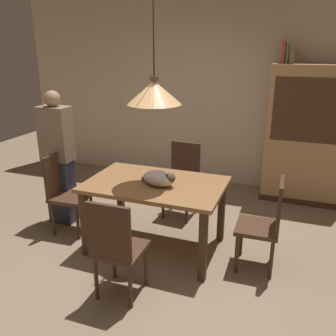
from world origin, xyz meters
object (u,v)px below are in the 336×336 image
at_px(hutch_bookcase, 309,138).
at_px(book_red_tall, 284,52).
at_px(chair_right_side, 266,221).
at_px(book_green_slim, 288,53).
at_px(chair_near_front, 116,246).
at_px(dining_table, 155,192).
at_px(cat_sleeping, 160,178).
at_px(person_standing, 58,159).
at_px(book_brown_thick, 293,55).
at_px(chair_left_side, 64,190).
at_px(chair_far_back, 182,176).
at_px(pendant_lamp, 154,92).

distance_m(hutch_bookcase, book_red_tall, 1.18).
bearing_deg(chair_right_side, book_green_slim, 91.70).
xyz_separation_m(chair_near_front, book_red_tall, (1.02, 2.77, 1.48)).
relative_size(chair_right_side, book_red_tall, 3.32).
bearing_deg(chair_right_side, hutch_bookcase, 80.23).
xyz_separation_m(hutch_bookcase, book_green_slim, (-0.38, 0.00, 1.09)).
bearing_deg(dining_table, cat_sleeping, -39.78).
bearing_deg(person_standing, chair_near_front, -38.82).
xyz_separation_m(book_red_tall, book_green_slim, (0.05, 0.00, -0.01)).
distance_m(chair_near_front, book_brown_thick, 3.32).
distance_m(cat_sleeping, person_standing, 1.39).
height_order(dining_table, cat_sleeping, cat_sleeping).
distance_m(chair_left_side, chair_right_side, 2.26).
height_order(chair_near_front, hutch_bookcase, hutch_bookcase).
bearing_deg(person_standing, hutch_bookcase, 31.94).
height_order(chair_far_back, chair_right_side, same).
xyz_separation_m(chair_right_side, book_brown_thick, (0.01, 1.89, 1.45)).
bearing_deg(book_green_slim, chair_near_front, -111.14).
bearing_deg(dining_table, book_red_tall, 61.59).
distance_m(cat_sleeping, pendant_lamp, 0.84).
xyz_separation_m(book_green_slim, book_brown_thick, (0.06, 0.00, -0.02)).
bearing_deg(chair_right_side, person_standing, 176.02).
relative_size(book_brown_thick, person_standing, 0.15).
bearing_deg(book_brown_thick, book_green_slim, 180.00).
xyz_separation_m(chair_right_side, hutch_bookcase, (0.33, 1.89, 0.38)).
bearing_deg(chair_left_side, book_red_tall, 41.40).
relative_size(chair_left_side, book_green_slim, 3.58).
height_order(chair_far_back, cat_sleeping, chair_far_back).
distance_m(chair_far_back, book_red_tall, 2.06).
bearing_deg(hutch_bookcase, person_standing, -148.06).
distance_m(dining_table, person_standing, 1.32).
height_order(chair_near_front, book_brown_thick, book_brown_thick).
bearing_deg(chair_near_front, book_brown_thick, 67.77).
bearing_deg(book_brown_thick, person_standing, -144.78).
distance_m(chair_near_front, chair_left_side, 1.43).
height_order(chair_right_side, book_green_slim, book_green_slim).
distance_m(dining_table, book_red_tall, 2.53).
distance_m(chair_far_back, cat_sleeping, 0.99).
height_order(chair_near_front, pendant_lamp, pendant_lamp).
height_order(chair_left_side, pendant_lamp, pendant_lamp).
relative_size(chair_far_back, chair_right_side, 1.00).
bearing_deg(chair_far_back, chair_left_side, -142.09).
bearing_deg(chair_right_side, book_brown_thick, 89.85).
relative_size(dining_table, cat_sleeping, 3.53).
relative_size(dining_table, chair_near_front, 1.51).
relative_size(chair_left_side, pendant_lamp, 0.72).
bearing_deg(person_standing, book_green_slim, 35.91).
distance_m(hutch_bookcase, book_brown_thick, 1.12).
distance_m(hutch_bookcase, person_standing, 3.25).
height_order(chair_near_front, cat_sleeping, chair_near_front).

